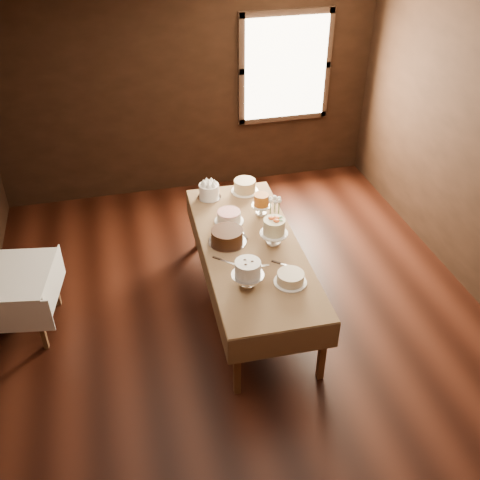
# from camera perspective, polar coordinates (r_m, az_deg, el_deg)

# --- Properties ---
(floor) EXTENTS (5.00, 6.00, 0.01)m
(floor) POSITION_cam_1_polar(r_m,az_deg,el_deg) (5.59, 0.50, -9.14)
(floor) COLOR black
(floor) RESTS_ON ground
(ceiling) EXTENTS (5.00, 6.00, 0.01)m
(ceiling) POSITION_cam_1_polar(r_m,az_deg,el_deg) (4.15, 0.71, 19.71)
(ceiling) COLOR beige
(ceiling) RESTS_ON wall_back
(wall_back) EXTENTS (5.00, 0.02, 2.80)m
(wall_back) POSITION_cam_1_polar(r_m,az_deg,el_deg) (7.39, -5.47, 15.16)
(wall_back) COLOR black
(wall_back) RESTS_ON ground
(window) EXTENTS (1.10, 0.05, 1.30)m
(window) POSITION_cam_1_polar(r_m,az_deg,el_deg) (7.56, 4.74, 17.26)
(window) COLOR #FFEABF
(window) RESTS_ON wall_back
(display_table) EXTENTS (1.01, 2.44, 0.75)m
(display_table) POSITION_cam_1_polar(r_m,az_deg,el_deg) (5.44, 1.13, -1.03)
(display_table) COLOR #51321E
(display_table) RESTS_ON ground
(side_table) EXTENTS (0.93, 0.93, 0.67)m
(side_table) POSITION_cam_1_polar(r_m,az_deg,el_deg) (5.66, -22.87, -3.86)
(side_table) COLOR #51321E
(side_table) RESTS_ON ground
(cake_meringue) EXTENTS (0.30, 0.30, 0.17)m
(cake_meringue) POSITION_cam_1_polar(r_m,az_deg,el_deg) (6.14, -3.21, 5.02)
(cake_meringue) COLOR silver
(cake_meringue) RESTS_ON display_table
(cake_speckled) EXTENTS (0.31, 0.31, 0.15)m
(cake_speckled) POSITION_cam_1_polar(r_m,az_deg,el_deg) (6.26, 0.50, 5.58)
(cake_speckled) COLOR white
(cake_speckled) RESTS_ON display_table
(cake_lattice) EXTENTS (0.35, 0.35, 0.11)m
(cake_lattice) POSITION_cam_1_polar(r_m,az_deg,el_deg) (5.73, -1.15, 2.36)
(cake_lattice) COLOR white
(cake_lattice) RESTS_ON display_table
(cake_caramel) EXTENTS (0.21, 0.21, 0.25)m
(cake_caramel) POSITION_cam_1_polar(r_m,az_deg,el_deg) (5.84, 2.22, 3.61)
(cake_caramel) COLOR white
(cake_caramel) RESTS_ON display_table
(cake_chocolate) EXTENTS (0.40, 0.40, 0.15)m
(cake_chocolate) POSITION_cam_1_polar(r_m,az_deg,el_deg) (5.41, -1.34, 0.35)
(cake_chocolate) COLOR silver
(cake_chocolate) RESTS_ON display_table
(cake_flowers) EXTENTS (0.28, 0.28, 0.28)m
(cake_flowers) POSITION_cam_1_polar(r_m,az_deg,el_deg) (5.39, 3.52, 0.76)
(cake_flowers) COLOR white
(cake_flowers) RESTS_ON display_table
(cake_swirl) EXTENTS (0.32, 0.32, 0.27)m
(cake_swirl) POSITION_cam_1_polar(r_m,az_deg,el_deg) (4.86, 0.80, -3.59)
(cake_swirl) COLOR silver
(cake_swirl) RESTS_ON display_table
(cake_cream) EXTENTS (0.34, 0.34, 0.11)m
(cake_cream) POSITION_cam_1_polar(r_m,az_deg,el_deg) (4.95, 5.23, -3.97)
(cake_cream) COLOR white
(cake_cream) RESTS_ON display_table
(cake_server_a) EXTENTS (0.24, 0.05, 0.01)m
(cake_server_a) POSITION_cam_1_polar(r_m,az_deg,el_deg) (5.15, 2.20, -2.68)
(cake_server_a) COLOR silver
(cake_server_a) RESTS_ON display_table
(cake_server_b) EXTENTS (0.20, 0.17, 0.01)m
(cake_server_b) POSITION_cam_1_polar(r_m,az_deg,el_deg) (5.16, 4.98, -2.67)
(cake_server_b) COLOR silver
(cake_server_b) RESTS_ON display_table
(cake_server_c) EXTENTS (0.06, 0.24, 0.01)m
(cake_server_c) POSITION_cam_1_polar(r_m,az_deg,el_deg) (5.62, 0.10, 0.97)
(cake_server_c) COLOR silver
(cake_server_c) RESTS_ON display_table
(cake_server_d) EXTENTS (0.11, 0.23, 0.01)m
(cake_server_d) POSITION_cam_1_polar(r_m,az_deg,el_deg) (5.69, 3.47, 1.38)
(cake_server_d) COLOR silver
(cake_server_d) RESTS_ON display_table
(cake_server_e) EXTENTS (0.19, 0.18, 0.01)m
(cake_server_e) POSITION_cam_1_polar(r_m,az_deg,el_deg) (5.19, -1.26, -2.29)
(cake_server_e) COLOR silver
(cake_server_e) RESTS_ON display_table
(flower_vase) EXTENTS (0.16, 0.16, 0.12)m
(flower_vase) POSITION_cam_1_polar(r_m,az_deg,el_deg) (5.69, 3.54, 2.07)
(flower_vase) COLOR #2D2823
(flower_vase) RESTS_ON display_table
(flower_bouquet) EXTENTS (0.14, 0.14, 0.20)m
(flower_bouquet) POSITION_cam_1_polar(r_m,az_deg,el_deg) (5.59, 3.61, 3.63)
(flower_bouquet) COLOR white
(flower_bouquet) RESTS_ON flower_vase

